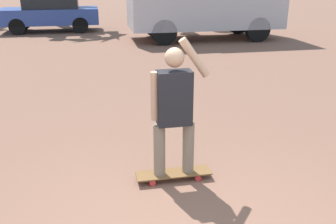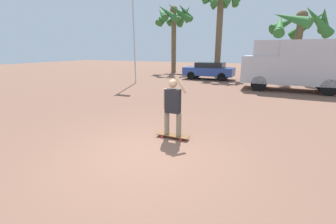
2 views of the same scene
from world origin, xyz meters
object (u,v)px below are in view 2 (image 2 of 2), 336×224
Objects in this scene: skateboard at (173,135)px; camper_van at (296,63)px; parked_car_blue at (209,70)px; palm_tree_center_background at (220,6)px; palm_tree_near_van at (300,24)px; person_skateboarder at (173,104)px; palm_tree_far_left at (173,18)px; flagpole at (134,17)px.

camper_van is at bearing 70.84° from skateboard.
skateboard is at bearing -79.19° from parked_car_blue.
camper_van is 0.75× the size of palm_tree_center_background.
palm_tree_near_van is (3.72, 14.38, 4.07)m from skateboard.
palm_tree_far_left reaches higher than person_skateboarder.
palm_tree_center_background is 5.67m from palm_tree_far_left.
palm_tree_far_left is at bearing 159.15° from palm_tree_center_background.
skateboard is 0.23× the size of parked_car_blue.
palm_tree_far_left is at bearing 140.43° from parked_car_blue.
person_skateboarder is 0.41× the size of parked_car_blue.
palm_tree_near_van reaches higher than camper_van.
skateboard is 16.76m from palm_tree_center_background.
palm_tree_far_left is (-11.40, 3.13, 1.44)m from palm_tree_near_van.
person_skateboarder is 15.19m from palm_tree_near_van.
palm_tree_far_left reaches higher than parked_car_blue.
camper_van is 0.71× the size of flagpole.
flagpole is (0.89, -8.75, -1.05)m from palm_tree_far_left.
skateboard is at bearing -104.50° from palm_tree_near_van.
camper_van is (3.48, 10.00, 0.64)m from person_skateboarder.
palm_tree_center_background is at bearing 86.55° from parked_car_blue.
palm_tree_center_background is 8.18m from flagpole.
palm_tree_near_van is at bearing 86.83° from camper_van.
person_skateboarder is at bearing -104.50° from palm_tree_near_van.
skateboard is 0.56× the size of person_skateboarder.
flagpole is at bearing 127.78° from person_skateboarder.
person_skateboarder is at bearing -79.20° from parked_car_blue.
camper_van is at bearing -43.12° from palm_tree_center_background.
palm_tree_far_left reaches higher than palm_tree_near_van.
parked_car_blue is at bearing 100.80° from person_skateboarder.
person_skateboarder is 19.67m from palm_tree_far_left.
person_skateboarder is at bearing -109.17° from camper_van.
camper_van is at bearing -93.17° from palm_tree_near_van.
palm_tree_far_left reaches higher than skateboard.
person_skateboarder is 16.47m from palm_tree_center_background.
palm_tree_far_left is at bearing 113.68° from skateboard.
palm_tree_far_left is (-5.29, 2.01, -0.41)m from palm_tree_center_background.
camper_van is at bearing 70.83° from person_skateboarder.
palm_tree_near_van is at bearing 28.13° from flagpole.
flagpole is (-6.79, 8.76, 4.46)m from skateboard.
palm_tree_near_van is 0.67× the size of flagpole.
parked_car_blue is at bearing 46.54° from flagpole.
camper_van is 14.03m from palm_tree_far_left.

